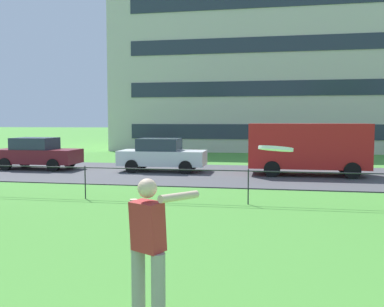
{
  "coord_description": "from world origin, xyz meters",
  "views": [
    {
      "loc": [
        0.59,
        0.45,
        2.35
      ],
      "look_at": [
        -0.93,
        8.61,
        1.71
      ],
      "focal_mm": 39.5,
      "sensor_mm": 36.0,
      "label": 1
    }
  ],
  "objects_px": {
    "person_thrower": "(149,248)",
    "car_maroon_left": "(37,153)",
    "frisbee": "(276,149)",
    "apartment_building_background": "(268,75)",
    "car_white_right": "(162,155)",
    "panel_van_far_left": "(308,146)"
  },
  "relations": [
    {
      "from": "frisbee",
      "to": "panel_van_far_left",
      "type": "xyz_separation_m",
      "value": [
        1.58,
        15.51,
        -0.86
      ]
    },
    {
      "from": "car_white_right",
      "to": "panel_van_far_left",
      "type": "height_order",
      "value": "panel_van_far_left"
    },
    {
      "from": "person_thrower",
      "to": "car_white_right",
      "type": "xyz_separation_m",
      "value": [
        -3.64,
        14.56,
        -0.15
      ]
    },
    {
      "from": "frisbee",
      "to": "panel_van_far_left",
      "type": "bearing_deg",
      "value": 84.2
    },
    {
      "from": "frisbee",
      "to": "car_white_right",
      "type": "xyz_separation_m",
      "value": [
        -5.01,
        15.71,
        -1.36
      ]
    },
    {
      "from": "person_thrower",
      "to": "car_white_right",
      "type": "distance_m",
      "value": 15.01
    },
    {
      "from": "apartment_building_background",
      "to": "car_white_right",
      "type": "bearing_deg",
      "value": -103.12
    },
    {
      "from": "car_maroon_left",
      "to": "apartment_building_background",
      "type": "bearing_deg",
      "value": 61.77
    },
    {
      "from": "person_thrower",
      "to": "car_maroon_left",
      "type": "bearing_deg",
      "value": 124.49
    },
    {
      "from": "panel_van_far_left",
      "to": "car_maroon_left",
      "type": "bearing_deg",
      "value": -179.92
    },
    {
      "from": "person_thrower",
      "to": "panel_van_far_left",
      "type": "xyz_separation_m",
      "value": [
        2.95,
        14.37,
        0.34
      ]
    },
    {
      "from": "frisbee",
      "to": "apartment_building_background",
      "type": "distance_m",
      "value": 36.08
    },
    {
      "from": "person_thrower",
      "to": "car_maroon_left",
      "type": "distance_m",
      "value": 17.41
    },
    {
      "from": "car_maroon_left",
      "to": "apartment_building_background",
      "type": "distance_m",
      "value": 23.76
    },
    {
      "from": "person_thrower",
      "to": "apartment_building_background",
      "type": "bearing_deg",
      "value": 88.26
    },
    {
      "from": "car_maroon_left",
      "to": "car_white_right",
      "type": "distance_m",
      "value": 6.23
    },
    {
      "from": "car_white_right",
      "to": "apartment_building_background",
      "type": "bearing_deg",
      "value": 76.88
    },
    {
      "from": "panel_van_far_left",
      "to": "apartment_building_background",
      "type": "height_order",
      "value": "apartment_building_background"
    },
    {
      "from": "car_maroon_left",
      "to": "apartment_building_background",
      "type": "xyz_separation_m",
      "value": [
        10.91,
        20.32,
        5.7
      ]
    },
    {
      "from": "car_white_right",
      "to": "person_thrower",
      "type": "bearing_deg",
      "value": -75.98
    },
    {
      "from": "panel_van_far_left",
      "to": "apartment_building_background",
      "type": "distance_m",
      "value": 21.05
    },
    {
      "from": "car_maroon_left",
      "to": "car_white_right",
      "type": "relative_size",
      "value": 1.0
    }
  ]
}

